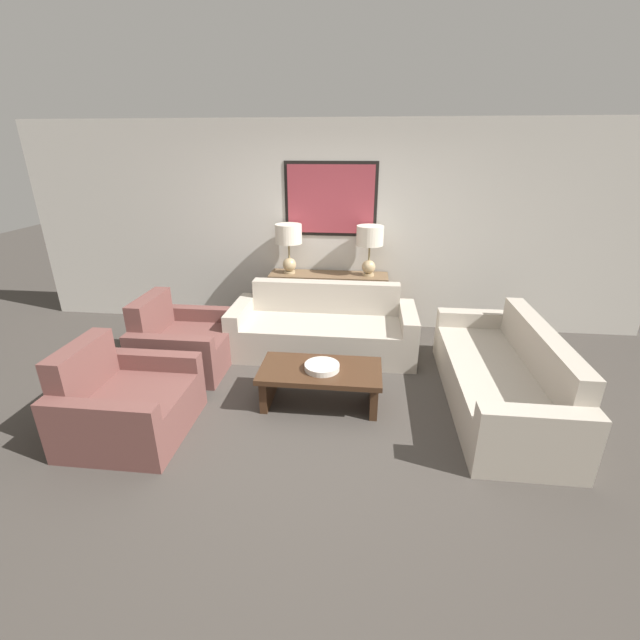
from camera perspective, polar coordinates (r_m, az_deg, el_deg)
name	(u,v)px	position (r m, az deg, el deg)	size (l,w,h in m)	color
ground_plane	(307,419)	(4.04, -1.72, -13.00)	(20.00, 20.00, 0.00)	#3D3833
back_wall	(331,228)	(5.75, 1.45, 12.18)	(8.17, 0.12, 2.65)	beige
console_table	(328,302)	(5.72, 1.12, 2.38)	(1.54, 0.39, 0.78)	brown
table_lamp_left	(289,239)	(5.56, -4.19, 10.66)	(0.34, 0.34, 0.63)	tan
table_lamp_right	(370,241)	(5.47, 6.65, 10.38)	(0.34, 0.34, 0.63)	tan
couch_by_back_wall	(323,330)	(5.15, 0.43, -1.36)	(2.17, 0.87, 0.79)	#ADA393
couch_by_side	(502,379)	(4.46, 23.09, -7.23)	(0.87, 2.17, 0.79)	#ADA393
coffee_table	(320,378)	(4.10, 0.06, -7.71)	(1.15, 0.60, 0.39)	#3D2616
decorative_bowl	(322,367)	(4.02, 0.27, -6.26)	(0.33, 0.33, 0.06)	beige
armchair_near_back_wall	(183,344)	(5.04, -17.76, -3.07)	(0.93, 1.00, 0.82)	brown
armchair_near_camera	(126,404)	(4.10, -24.40, -10.17)	(0.93, 1.00, 0.82)	brown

